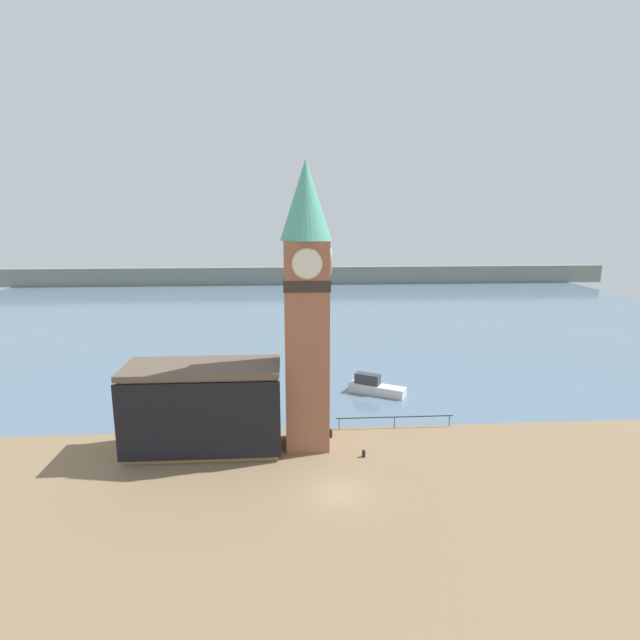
{
  "coord_description": "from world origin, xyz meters",
  "views": [
    {
      "loc": [
        -3.43,
        -32.72,
        19.82
      ],
      "look_at": [
        -0.9,
        6.0,
        11.59
      ],
      "focal_mm": 28.0,
      "sensor_mm": 36.0,
      "label": 1
    }
  ],
  "objects_px": {
    "clock_tower": "(306,300)",
    "mooring_bollard_far": "(364,453)",
    "pier_building": "(204,408)",
    "mooring_bollard_near": "(331,433)",
    "boat_near": "(375,387)"
  },
  "relations": [
    {
      "from": "mooring_bollard_far",
      "to": "boat_near",
      "type": "bearing_deg",
      "value": 76.82
    },
    {
      "from": "mooring_bollard_far",
      "to": "pier_building",
      "type": "bearing_deg",
      "value": 170.04
    },
    {
      "from": "boat_near",
      "to": "mooring_bollard_far",
      "type": "bearing_deg",
      "value": -73.4
    },
    {
      "from": "pier_building",
      "to": "mooring_bollard_far",
      "type": "relative_size",
      "value": 20.4
    },
    {
      "from": "mooring_bollard_far",
      "to": "mooring_bollard_near",
      "type": "bearing_deg",
      "value": 121.93
    },
    {
      "from": "boat_near",
      "to": "mooring_bollard_near",
      "type": "relative_size",
      "value": 7.77
    },
    {
      "from": "mooring_bollard_near",
      "to": "mooring_bollard_far",
      "type": "bearing_deg",
      "value": -58.07
    },
    {
      "from": "mooring_bollard_far",
      "to": "clock_tower",
      "type": "bearing_deg",
      "value": 149.58
    },
    {
      "from": "clock_tower",
      "to": "boat_near",
      "type": "relative_size",
      "value": 3.8
    },
    {
      "from": "clock_tower",
      "to": "mooring_bollard_far",
      "type": "height_order",
      "value": "clock_tower"
    },
    {
      "from": "pier_building",
      "to": "mooring_bollard_near",
      "type": "bearing_deg",
      "value": 8.13
    },
    {
      "from": "mooring_bollard_near",
      "to": "clock_tower",
      "type": "bearing_deg",
      "value": -150.78
    },
    {
      "from": "clock_tower",
      "to": "mooring_bollard_far",
      "type": "bearing_deg",
      "value": -30.42
    },
    {
      "from": "clock_tower",
      "to": "pier_building",
      "type": "bearing_deg",
      "value": -177.7
    },
    {
      "from": "pier_building",
      "to": "mooring_bollard_near",
      "type": "height_order",
      "value": "pier_building"
    }
  ]
}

